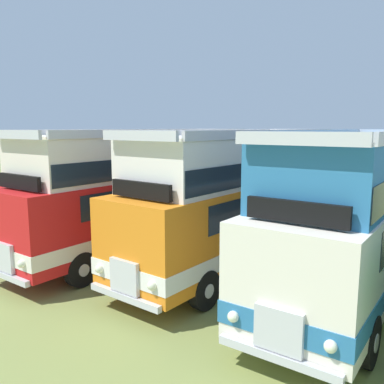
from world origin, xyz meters
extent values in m
cube|color=red|center=(-15.25, -0.36, 1.70)|extent=(2.89, 11.24, 2.30)
cube|color=silver|center=(-15.25, -0.36, 1.10)|extent=(2.94, 11.28, 0.44)
cube|color=#19232D|center=(-15.26, 0.04, 2.30)|extent=(2.84, 8.84, 0.76)
cube|color=#19232D|center=(-15.05, -5.87, 2.35)|extent=(2.20, 0.18, 0.90)
cube|color=silver|center=(-15.05, -5.98, 1.10)|extent=(0.90, 0.15, 0.80)
cube|color=silver|center=(-15.05, -6.01, 0.60)|extent=(2.30, 0.22, 0.16)
sphere|color=#EAEACC|center=(-14.15, -5.96, 1.10)|extent=(0.22, 0.22, 0.22)
cube|color=silver|center=(-15.26, -0.11, 3.60)|extent=(2.76, 10.34, 1.50)
cube|color=silver|center=(-15.07, -5.44, 4.40)|extent=(2.40, 0.19, 0.24)
cube|color=silver|center=(-15.42, 4.52, 4.40)|extent=(2.40, 0.19, 0.24)
cube|color=silver|center=(-14.06, -0.07, 4.40)|extent=(0.46, 10.26, 0.24)
cube|color=silver|center=(-16.46, -0.15, 4.40)|extent=(0.46, 10.26, 0.24)
cube|color=#19232D|center=(-15.26, -0.11, 3.30)|extent=(2.80, 10.24, 0.64)
cube|color=black|center=(-15.07, -5.39, 3.10)|extent=(1.90, 0.19, 0.40)
cylinder|color=black|center=(-13.96, -4.29, 0.52)|extent=(0.32, 1.05, 1.04)
cylinder|color=silver|center=(-13.81, -4.29, 0.52)|extent=(0.03, 0.36, 0.36)
cylinder|color=black|center=(-16.26, -4.38, 0.52)|extent=(0.32, 1.05, 1.04)
cylinder|color=silver|center=(-16.41, -4.38, 0.52)|extent=(0.03, 0.36, 0.36)
cylinder|color=black|center=(-14.23, 3.46, 0.52)|extent=(0.32, 1.05, 1.04)
cylinder|color=silver|center=(-14.08, 3.46, 0.52)|extent=(0.03, 0.36, 0.36)
cylinder|color=black|center=(-16.53, 3.38, 0.52)|extent=(0.32, 1.05, 1.04)
cylinder|color=silver|center=(-16.68, 3.37, 0.52)|extent=(0.03, 0.36, 0.36)
cube|color=orange|center=(-11.44, 0.18, 1.70)|extent=(2.61, 10.13, 2.30)
cube|color=white|center=(-11.44, 0.18, 1.10)|extent=(2.65, 10.17, 0.44)
cube|color=#19232D|center=(-11.44, 0.58, 2.30)|extent=(2.62, 7.73, 0.76)
cube|color=#19232D|center=(-11.38, -4.82, 2.35)|extent=(2.20, 0.12, 0.90)
cube|color=silver|center=(-11.38, -4.93, 1.10)|extent=(0.90, 0.13, 0.80)
cube|color=silver|center=(-11.38, -4.96, 0.60)|extent=(2.30, 0.17, 0.16)
sphere|color=#EAEACC|center=(-10.48, -4.93, 1.10)|extent=(0.22, 0.22, 0.22)
sphere|color=#EAEACC|center=(-12.28, -4.94, 1.10)|extent=(0.22, 0.22, 0.22)
cube|color=white|center=(-11.44, 0.43, 3.60)|extent=(2.50, 9.23, 1.50)
cube|color=silver|center=(-11.39, -4.38, 4.40)|extent=(2.40, 0.13, 0.24)
cube|color=silver|center=(-11.49, 4.53, 4.40)|extent=(2.40, 0.13, 0.24)
cube|color=silver|center=(-10.24, 0.44, 4.40)|extent=(0.20, 9.20, 0.24)
cube|color=silver|center=(-12.64, 0.41, 4.40)|extent=(0.20, 9.20, 0.24)
cube|color=#19232D|center=(-11.44, 0.43, 3.30)|extent=(2.54, 9.13, 0.64)
cube|color=black|center=(-11.39, -4.33, 3.10)|extent=(1.90, 0.14, 0.40)
cylinder|color=black|center=(-10.25, -3.26, 0.52)|extent=(0.29, 1.04, 1.04)
cylinder|color=silver|center=(-10.10, -3.26, 0.52)|extent=(0.02, 0.36, 0.36)
cylinder|color=black|center=(-12.55, -3.29, 0.52)|extent=(0.29, 1.04, 1.04)
cylinder|color=silver|center=(-12.70, -3.29, 0.52)|extent=(0.02, 0.36, 0.36)
cylinder|color=black|center=(-10.32, 3.44, 0.52)|extent=(0.29, 1.04, 1.04)
cylinder|color=silver|center=(-10.17, 3.44, 0.52)|extent=(0.02, 0.36, 0.36)
cylinder|color=black|center=(-12.62, 3.41, 0.52)|extent=(0.29, 1.04, 1.04)
cylinder|color=silver|center=(-12.77, 3.41, 0.52)|extent=(0.02, 0.36, 0.36)
cube|color=silver|center=(-7.62, 0.22, 1.70)|extent=(3.04, 10.47, 2.30)
cube|color=teal|center=(-7.62, 0.22, 1.10)|extent=(3.09, 10.51, 0.44)
cube|color=#19232D|center=(-7.65, 0.62, 2.30)|extent=(2.95, 8.07, 0.76)
cube|color=#19232D|center=(-7.35, -4.89, 2.35)|extent=(2.20, 0.22, 0.90)
cube|color=silver|center=(-7.35, -5.00, 1.10)|extent=(0.91, 0.17, 0.80)
cube|color=silver|center=(-7.35, -5.03, 0.60)|extent=(2.30, 0.26, 0.16)
sphere|color=#EAEACC|center=(-6.45, -4.96, 1.10)|extent=(0.22, 0.22, 0.22)
sphere|color=#EAEACC|center=(-8.25, -5.06, 1.10)|extent=(0.22, 0.22, 0.22)
cube|color=teal|center=(-7.64, 0.47, 3.60)|extent=(2.90, 9.56, 1.50)
cube|color=silver|center=(-7.38, -4.45, 4.40)|extent=(2.40, 0.23, 0.24)
cube|color=silver|center=(-8.84, 0.40, 4.40)|extent=(0.60, 9.44, 0.24)
cube|color=#19232D|center=(-7.64, 0.47, 3.30)|extent=(2.93, 9.46, 0.64)
cube|color=black|center=(-7.38, -4.40, 3.10)|extent=(1.90, 0.22, 0.40)
cylinder|color=black|center=(-6.29, -3.29, 0.52)|extent=(0.33, 1.05, 1.04)
cylinder|color=silver|center=(-6.14, -3.28, 0.52)|extent=(0.04, 0.36, 0.36)
cylinder|color=black|center=(-8.58, -3.41, 0.52)|extent=(0.33, 1.05, 1.04)
cylinder|color=silver|center=(-8.73, -3.42, 0.52)|extent=(0.04, 0.36, 0.36)
cylinder|color=black|center=(-8.95, 3.53, 0.52)|extent=(0.33, 1.05, 1.04)
cylinder|color=silver|center=(-9.10, 3.52, 0.52)|extent=(0.04, 0.36, 0.36)
camera|label=1|loc=(-4.43, -11.10, 4.59)|focal=37.97mm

